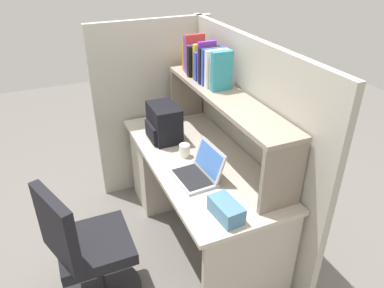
# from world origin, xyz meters

# --- Properties ---
(ground_plane) EXTENTS (8.00, 8.00, 0.00)m
(ground_plane) POSITION_xyz_m (0.00, 0.00, 0.00)
(ground_plane) COLOR slate
(desk) EXTENTS (1.60, 0.70, 0.73)m
(desk) POSITION_xyz_m (-0.39, 0.00, 0.40)
(desk) COLOR beige
(desk) RESTS_ON ground_plane
(cubicle_partition_rear) EXTENTS (1.84, 0.05, 1.55)m
(cubicle_partition_rear) POSITION_xyz_m (0.00, 0.38, 0.78)
(cubicle_partition_rear) COLOR #B2ADA0
(cubicle_partition_rear) RESTS_ON ground_plane
(cubicle_partition_left) EXTENTS (0.05, 1.06, 1.55)m
(cubicle_partition_left) POSITION_xyz_m (-0.85, -0.05, 0.78)
(cubicle_partition_left) COLOR #B2ADA0
(cubicle_partition_left) RESTS_ON ground_plane
(overhead_hutch) EXTENTS (1.44, 0.28, 0.45)m
(overhead_hutch) POSITION_xyz_m (0.00, 0.20, 1.08)
(overhead_hutch) COLOR gray
(overhead_hutch) RESTS_ON desk
(reference_books_on_shelf) EXTENTS (0.55, 0.19, 0.30)m
(reference_books_on_shelf) POSITION_xyz_m (-0.34, 0.20, 1.31)
(reference_books_on_shelf) COLOR orange
(reference_books_on_shelf) RESTS_ON overhead_hutch
(laptop) EXTENTS (0.33, 0.28, 0.22)m
(laptop) POSITION_xyz_m (0.24, -0.10, 0.78)
(laptop) COLOR #B7BABF
(laptop) RESTS_ON desk
(backpack) EXTENTS (0.30, 0.23, 0.28)m
(backpack) POSITION_xyz_m (-0.36, -0.13, 0.87)
(backpack) COLOR black
(backpack) RESTS_ON desk
(computer_mouse) EXTENTS (0.10, 0.12, 0.03)m
(computer_mouse) POSITION_xyz_m (-0.59, -0.06, 0.75)
(computer_mouse) COLOR #7299C6
(computer_mouse) RESTS_ON desk
(paper_cup) EXTENTS (0.08, 0.08, 0.09)m
(paper_cup) POSITION_xyz_m (-0.05, -0.09, 0.78)
(paper_cup) COLOR white
(paper_cup) RESTS_ON desk
(tissue_box) EXTENTS (0.23, 0.14, 0.10)m
(tissue_box) POSITION_xyz_m (0.65, -0.12, 0.78)
(tissue_box) COLOR teal
(tissue_box) RESTS_ON desk
(office_chair) EXTENTS (0.53, 0.55, 0.93)m
(office_chair) POSITION_xyz_m (0.30, -0.88, 0.39)
(office_chair) COLOR black
(office_chair) RESTS_ON ground_plane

